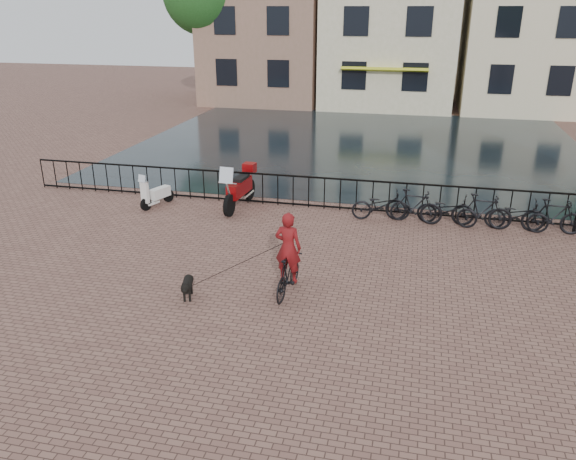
% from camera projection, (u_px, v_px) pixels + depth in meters
% --- Properties ---
extents(ground, '(100.00, 100.00, 0.00)m').
position_uv_depth(ground, '(251.00, 348.00, 10.44)').
color(ground, brown).
rests_on(ground, ground).
extents(canal_water, '(20.00, 20.00, 0.00)m').
position_uv_depth(canal_water, '(358.00, 144.00, 26.11)').
color(canal_water, black).
rests_on(canal_water, ground).
extents(railing, '(20.00, 0.05, 1.02)m').
position_uv_depth(railing, '(324.00, 193.00, 17.50)').
color(railing, black).
rests_on(railing, ground).
extents(canal_house_left, '(7.50, 9.00, 12.80)m').
position_uv_depth(canal_house_left, '(270.00, 0.00, 36.83)').
color(canal_house_left, '#805F4A').
rests_on(canal_house_left, ground).
extents(canal_house_mid, '(8.00, 9.50, 11.80)m').
position_uv_depth(canal_house_mid, '(393.00, 8.00, 35.33)').
color(canal_house_mid, beige).
rests_on(canal_house_mid, ground).
extents(cyclist, '(0.74, 1.66, 2.22)m').
position_uv_depth(cyclist, '(288.00, 259.00, 12.11)').
color(cyclist, black).
rests_on(cyclist, ground).
extents(dog, '(0.46, 0.81, 0.52)m').
position_uv_depth(dog, '(188.00, 287.00, 12.15)').
color(dog, black).
rests_on(dog, ground).
extents(motorcycle, '(0.69, 2.25, 1.58)m').
position_uv_depth(motorcycle, '(239.00, 183.00, 17.51)').
color(motorcycle, maroon).
rests_on(motorcycle, ground).
extents(scooter, '(0.77, 1.32, 1.18)m').
position_uv_depth(scooter, '(156.00, 188.00, 17.72)').
color(scooter, white).
rests_on(scooter, ground).
extents(parked_bike_0, '(1.79, 0.84, 0.90)m').
position_uv_depth(parked_bike_0, '(381.00, 205.00, 16.60)').
color(parked_bike_0, black).
rests_on(parked_bike_0, ground).
extents(parked_bike_1, '(1.71, 0.70, 1.00)m').
position_uv_depth(parked_bike_1, '(414.00, 206.00, 16.38)').
color(parked_bike_1, black).
rests_on(parked_bike_1, ground).
extents(parked_bike_2, '(1.79, 0.87, 0.90)m').
position_uv_depth(parked_bike_2, '(447.00, 210.00, 16.20)').
color(parked_bike_2, black).
rests_on(parked_bike_2, ground).
extents(parked_bike_3, '(1.70, 0.63, 1.00)m').
position_uv_depth(parked_bike_3, '(482.00, 211.00, 15.98)').
color(parked_bike_3, black).
rests_on(parked_bike_3, ground).
extents(parked_bike_4, '(1.76, 0.73, 0.90)m').
position_uv_depth(parked_bike_4, '(517.00, 215.00, 15.79)').
color(parked_bike_4, black).
rests_on(parked_bike_4, ground).
extents(parked_bike_5, '(1.67, 0.48, 1.00)m').
position_uv_depth(parked_bike_5, '(553.00, 216.00, 15.58)').
color(parked_bike_5, black).
rests_on(parked_bike_5, ground).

